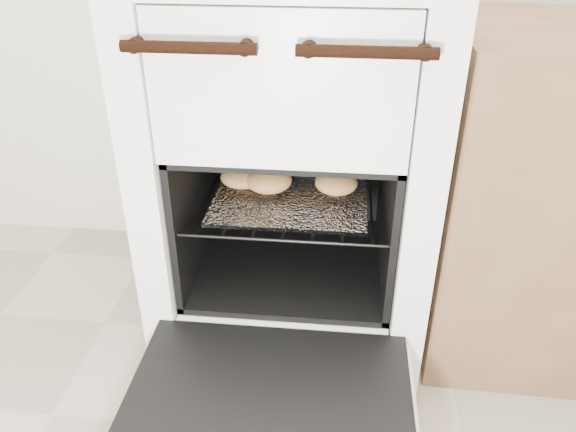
% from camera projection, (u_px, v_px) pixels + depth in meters
% --- Properties ---
extents(stove, '(0.66, 0.74, 1.02)m').
position_uv_depth(stove, '(294.00, 167.00, 1.47)').
color(stove, white).
rests_on(stove, ground).
extents(oven_door, '(0.60, 0.46, 0.04)m').
position_uv_depth(oven_door, '(268.00, 410.00, 1.12)').
color(oven_door, black).
rests_on(oven_door, stove).
extents(oven_rack, '(0.48, 0.46, 0.01)m').
position_uv_depth(oven_rack, '(292.00, 194.00, 1.42)').
color(oven_rack, black).
rests_on(oven_rack, stove).
extents(foil_sheet, '(0.38, 0.33, 0.01)m').
position_uv_depth(foil_sheet, '(291.00, 196.00, 1.40)').
color(foil_sheet, white).
rests_on(foil_sheet, oven_rack).
extents(baked_rolls, '(0.38, 0.17, 0.06)m').
position_uv_depth(baked_rolls, '(279.00, 180.00, 1.41)').
color(baked_rolls, '#E4A25B').
rests_on(baked_rolls, foil_sheet).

